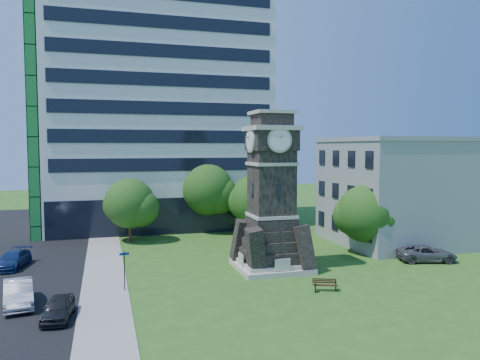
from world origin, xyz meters
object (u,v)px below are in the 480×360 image
object	(u,v)px
car_street_mid	(18,293)
car_street_north	(13,260)
car_east_lot	(427,254)
park_bench	(325,284)
car_street_south	(58,308)
street_sign	(124,266)
clock_tower	(271,201)

from	to	relation	value
car_street_mid	car_street_north	distance (m)	9.91
car_east_lot	park_bench	distance (m)	12.69
car_street_north	car_street_mid	bearing A→B (deg)	-67.98
park_bench	car_street_mid	bearing A→B (deg)	-165.64
car_street_south	street_sign	size ratio (longest dim) A/B	1.38
car_street_mid	car_street_north	bearing A→B (deg)	91.44
car_street_mid	park_bench	xyz separation A→B (m)	(18.93, -2.55, -0.32)
car_street_mid	street_sign	size ratio (longest dim) A/B	1.73
car_street_mid	car_east_lot	size ratio (longest dim) A/B	0.96
clock_tower	car_street_south	xyz separation A→B (m)	(-14.96, -6.81, -4.66)
car_east_lot	street_sign	bearing A→B (deg)	108.16
clock_tower	street_sign	world-z (taller)	clock_tower
clock_tower	park_bench	distance (m)	8.11
clock_tower	street_sign	size ratio (longest dim) A/B	4.64
clock_tower	street_sign	distance (m)	12.08
car_street_north	street_sign	distance (m)	11.88
car_street_south	car_east_lot	size ratio (longest dim) A/B	0.77
car_street_mid	car_street_north	xyz separation A→B (m)	(-1.94, 9.71, -0.11)
park_bench	street_sign	world-z (taller)	street_sign
car_street_north	park_bench	xyz separation A→B (m)	(20.87, -12.26, -0.21)
clock_tower	car_street_mid	xyz separation A→B (m)	(-17.45, -3.78, -4.53)
car_street_south	car_street_mid	bearing A→B (deg)	135.34
car_street_mid	car_east_lot	world-z (taller)	car_street_mid
clock_tower	car_street_south	bearing A→B (deg)	-155.53
clock_tower	car_street_north	size ratio (longest dim) A/B	2.75
car_street_mid	car_east_lot	distance (m)	30.74
street_sign	clock_tower	bearing A→B (deg)	-0.24
clock_tower	car_street_south	size ratio (longest dim) A/B	3.36
car_street_south	car_east_lot	bearing A→B (deg)	16.64
street_sign	car_street_south	bearing A→B (deg)	-145.17
clock_tower	car_street_south	world-z (taller)	clock_tower
clock_tower	car_street_mid	distance (m)	18.42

